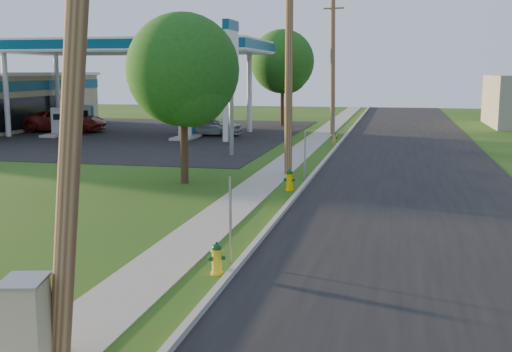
{
  "coord_description": "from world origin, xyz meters",
  "views": [
    {
      "loc": [
        3.84,
        -9.39,
        4.31
      ],
      "look_at": [
        0.0,
        8.0,
        1.4
      ],
      "focal_mm": 45.0,
      "sensor_mm": 36.0,
      "label": 1
    }
  ],
  "objects_px": {
    "car_red": "(65,121)",
    "car_silver": "(210,125)",
    "price_pylon": "(231,49)",
    "hydrant_near": "(217,259)",
    "utility_cabinet": "(26,324)",
    "fuel_pump_ne": "(186,128)",
    "utility_pole_far": "(333,64)",
    "tree_verge": "(185,74)",
    "tree_lot": "(284,64)",
    "utility_pole_near": "(75,36)",
    "fuel_pump_se": "(204,123)",
    "hydrant_far": "(334,138)",
    "hydrant_mid": "(290,180)",
    "fuel_pump_sw": "(87,121)",
    "utility_pole_mid": "(289,56)",
    "fuel_pump_nw": "(59,125)"
  },
  "relations": [
    {
      "from": "fuel_pump_nw",
      "to": "utility_cabinet",
      "type": "xyz_separation_m",
      "value": [
        17.17,
        -31.48,
        -0.04
      ]
    },
    {
      "from": "utility_pole_far",
      "to": "car_red",
      "type": "relative_size",
      "value": 1.61
    },
    {
      "from": "fuel_pump_sw",
      "to": "hydrant_mid",
      "type": "distance_m",
      "value": 27.75
    },
    {
      "from": "hydrant_near",
      "to": "hydrant_far",
      "type": "xyz_separation_m",
      "value": [
        0.02,
        25.59,
        0.02
      ]
    },
    {
      "from": "price_pylon",
      "to": "hydrant_mid",
      "type": "xyz_separation_m",
      "value": [
        4.57,
        -9.12,
        -5.04
      ]
    },
    {
      "from": "fuel_pump_ne",
      "to": "hydrant_near",
      "type": "height_order",
      "value": "fuel_pump_ne"
    },
    {
      "from": "tree_lot",
      "to": "utility_cabinet",
      "type": "xyz_separation_m",
      "value": [
        3.71,
        -42.36,
        -4.2
      ]
    },
    {
      "from": "fuel_pump_nw",
      "to": "fuel_pump_sw",
      "type": "height_order",
      "value": "same"
    },
    {
      "from": "fuel_pump_se",
      "to": "tree_verge",
      "type": "bearing_deg",
      "value": -74.87
    },
    {
      "from": "hydrant_mid",
      "to": "hydrant_far",
      "type": "distance_m",
      "value": 15.59
    },
    {
      "from": "utility_pole_far",
      "to": "utility_cabinet",
      "type": "bearing_deg",
      "value": -91.15
    },
    {
      "from": "fuel_pump_sw",
      "to": "hydrant_far",
      "type": "bearing_deg",
      "value": -15.09
    },
    {
      "from": "tree_verge",
      "to": "hydrant_far",
      "type": "height_order",
      "value": "tree_verge"
    },
    {
      "from": "fuel_pump_se",
      "to": "fuel_pump_nw",
      "type": "bearing_deg",
      "value": -156.04
    },
    {
      "from": "car_red",
      "to": "price_pylon",
      "type": "bearing_deg",
      "value": -127.32
    },
    {
      "from": "utility_cabinet",
      "to": "tree_lot",
      "type": "bearing_deg",
      "value": 95.01
    },
    {
      "from": "fuel_pump_ne",
      "to": "car_silver",
      "type": "height_order",
      "value": "fuel_pump_ne"
    },
    {
      "from": "fuel_pump_ne",
      "to": "tree_lot",
      "type": "xyz_separation_m",
      "value": [
        4.45,
        10.88,
        4.16
      ]
    },
    {
      "from": "car_red",
      "to": "car_silver",
      "type": "height_order",
      "value": "car_red"
    },
    {
      "from": "car_silver",
      "to": "utility_pole_mid",
      "type": "bearing_deg",
      "value": -149.76
    },
    {
      "from": "utility_pole_near",
      "to": "utility_cabinet",
      "type": "distance_m",
      "value": 4.21
    },
    {
      "from": "utility_pole_near",
      "to": "utility_pole_mid",
      "type": "xyz_separation_m",
      "value": [
        -0.0,
        18.0,
        0.15
      ]
    },
    {
      "from": "utility_pole_far",
      "to": "fuel_pump_se",
      "type": "distance_m",
      "value": 9.84
    },
    {
      "from": "utility_pole_mid",
      "to": "utility_pole_far",
      "type": "bearing_deg",
      "value": 90.0
    },
    {
      "from": "utility_pole_mid",
      "to": "hydrant_mid",
      "type": "height_order",
      "value": "utility_pole_mid"
    },
    {
      "from": "fuel_pump_se",
      "to": "hydrant_mid",
      "type": "distance_m",
      "value": 22.74
    },
    {
      "from": "tree_lot",
      "to": "car_silver",
      "type": "distance_m",
      "value": 10.22
    },
    {
      "from": "utility_pole_far",
      "to": "tree_verge",
      "type": "relative_size",
      "value": 1.45
    },
    {
      "from": "utility_pole_near",
      "to": "hydrant_far",
      "type": "distance_m",
      "value": 30.3
    },
    {
      "from": "price_pylon",
      "to": "tree_lot",
      "type": "distance_m",
      "value": 18.39
    },
    {
      "from": "tree_verge",
      "to": "hydrant_near",
      "type": "xyz_separation_m",
      "value": [
        4.26,
        -10.66,
        -3.85
      ]
    },
    {
      "from": "utility_pole_near",
      "to": "car_silver",
      "type": "distance_m",
      "value": 34.4
    },
    {
      "from": "utility_pole_mid",
      "to": "hydrant_near",
      "type": "distance_m",
      "value": 14.41
    },
    {
      "from": "utility_cabinet",
      "to": "fuel_pump_ne",
      "type": "bearing_deg",
      "value": 104.54
    },
    {
      "from": "hydrant_far",
      "to": "price_pylon",
      "type": "bearing_deg",
      "value": -125.95
    },
    {
      "from": "fuel_pump_ne",
      "to": "hydrant_mid",
      "type": "bearing_deg",
      "value": -60.08
    },
    {
      "from": "price_pylon",
      "to": "hydrant_near",
      "type": "xyz_separation_m",
      "value": [
        4.66,
        -19.13,
        -5.08
      ]
    },
    {
      "from": "utility_pole_far",
      "to": "tree_lot",
      "type": "height_order",
      "value": "utility_pole_far"
    },
    {
      "from": "utility_pole_near",
      "to": "hydrant_near",
      "type": "height_order",
      "value": "utility_pole_near"
    },
    {
      "from": "utility_pole_near",
      "to": "car_red",
      "type": "height_order",
      "value": "utility_pole_near"
    },
    {
      "from": "fuel_pump_se",
      "to": "price_pylon",
      "type": "xyz_separation_m",
      "value": [
        5.0,
        -11.5,
        4.71
      ]
    },
    {
      "from": "tree_verge",
      "to": "hydrant_far",
      "type": "xyz_separation_m",
      "value": [
        4.29,
        14.93,
        -3.83
      ]
    },
    {
      "from": "price_pylon",
      "to": "utility_cabinet",
      "type": "xyz_separation_m",
      "value": [
        3.17,
        -23.98,
        -4.75
      ]
    },
    {
      "from": "fuel_pump_nw",
      "to": "hydrant_near",
      "type": "xyz_separation_m",
      "value": [
        18.66,
        -26.63,
        -0.37
      ]
    },
    {
      "from": "fuel_pump_sw",
      "to": "car_silver",
      "type": "bearing_deg",
      "value": -10.13
    },
    {
      "from": "hydrant_mid",
      "to": "car_silver",
      "type": "relative_size",
      "value": 0.19
    },
    {
      "from": "utility_pole_mid",
      "to": "tree_verge",
      "type": "xyz_separation_m",
      "value": [
        -3.5,
        -2.97,
        -0.75
      ]
    },
    {
      "from": "hydrant_mid",
      "to": "car_silver",
      "type": "height_order",
      "value": "car_silver"
    },
    {
      "from": "utility_pole_mid",
      "to": "hydrant_mid",
      "type": "distance_m",
      "value": 5.86
    },
    {
      "from": "utility_pole_far",
      "to": "tree_lot",
      "type": "bearing_deg",
      "value": 127.1
    }
  ]
}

